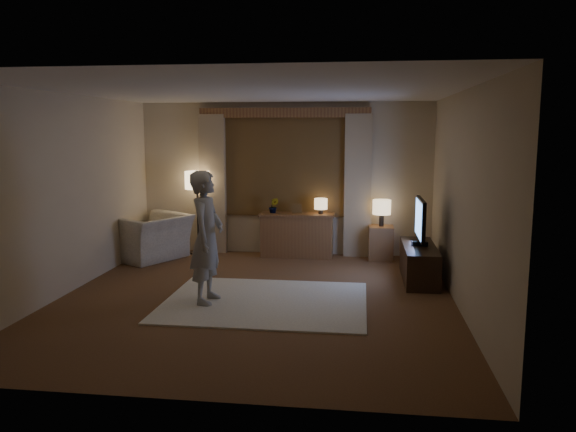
% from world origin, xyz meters
% --- Properties ---
extents(room, '(5.04, 5.54, 2.64)m').
position_xyz_m(room, '(0.00, 0.50, 1.33)').
color(room, brown).
rests_on(room, ground).
extents(rug, '(2.50, 2.00, 0.02)m').
position_xyz_m(rug, '(0.15, -0.14, 0.01)').
color(rug, '#F4EDCD').
rests_on(rug, floor).
extents(sideboard, '(1.20, 0.40, 0.70)m').
position_xyz_m(sideboard, '(0.24, 2.50, 0.35)').
color(sideboard, brown).
rests_on(sideboard, floor).
extents(picture_frame, '(0.16, 0.02, 0.20)m').
position_xyz_m(picture_frame, '(0.24, 2.50, 0.80)').
color(picture_frame, brown).
rests_on(picture_frame, sideboard).
extents(plant, '(0.17, 0.13, 0.30)m').
position_xyz_m(plant, '(-0.16, 2.50, 0.85)').
color(plant, '#999999').
rests_on(plant, sideboard).
extents(table_lamp_sideboard, '(0.22, 0.22, 0.30)m').
position_xyz_m(table_lamp_sideboard, '(0.64, 2.50, 0.90)').
color(table_lamp_sideboard, black).
rests_on(table_lamp_sideboard, sideboard).
extents(floor_lamp, '(0.42, 0.42, 1.44)m').
position_xyz_m(floor_lamp, '(-1.48, 2.50, 1.21)').
color(floor_lamp, black).
rests_on(floor_lamp, floor).
extents(armchair, '(1.41, 1.47, 0.74)m').
position_xyz_m(armchair, '(-2.15, 1.99, 0.37)').
color(armchair, beige).
rests_on(armchair, floor).
extents(side_table, '(0.40, 0.40, 0.56)m').
position_xyz_m(side_table, '(1.65, 2.45, 0.28)').
color(side_table, brown).
rests_on(side_table, floor).
extents(table_lamp_side, '(0.30, 0.30, 0.44)m').
position_xyz_m(table_lamp_side, '(1.65, 2.45, 0.87)').
color(table_lamp_side, black).
rests_on(table_lamp_side, side_table).
extents(tv_stand, '(0.45, 1.40, 0.50)m').
position_xyz_m(tv_stand, '(2.15, 1.21, 0.25)').
color(tv_stand, black).
rests_on(tv_stand, floor).
extents(tv, '(0.23, 0.93, 0.67)m').
position_xyz_m(tv, '(2.15, 1.21, 0.87)').
color(tv, black).
rests_on(tv, tv_stand).
extents(person, '(0.43, 0.62, 1.63)m').
position_xyz_m(person, '(-0.55, -0.24, 0.83)').
color(person, '#9B988F').
rests_on(person, rug).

